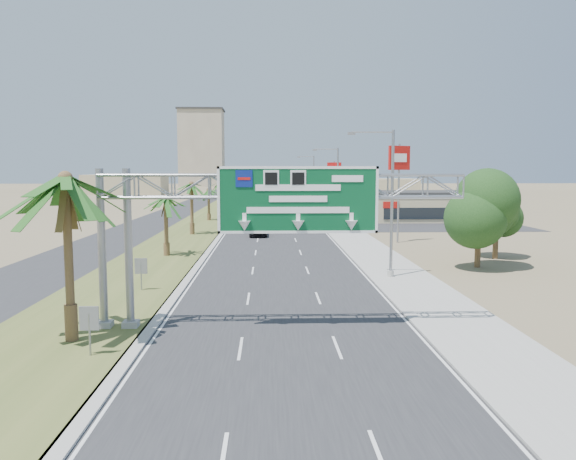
# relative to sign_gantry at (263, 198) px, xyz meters

# --- Properties ---
(ground) EXTENTS (600.00, 600.00, 0.00)m
(ground) POSITION_rel_sign_gantry_xyz_m (1.06, -9.93, -6.06)
(ground) COLOR #8C7A59
(ground) RESTS_ON ground
(road) EXTENTS (12.00, 300.00, 0.02)m
(road) POSITION_rel_sign_gantry_xyz_m (1.06, 100.07, -6.05)
(road) COLOR #28282B
(road) RESTS_ON ground
(sidewalk_right) EXTENTS (4.00, 300.00, 0.10)m
(sidewalk_right) POSITION_rel_sign_gantry_xyz_m (9.56, 100.07, -6.01)
(sidewalk_right) COLOR #9E9B93
(sidewalk_right) RESTS_ON ground
(median_grass) EXTENTS (7.00, 300.00, 0.12)m
(median_grass) POSITION_rel_sign_gantry_xyz_m (-8.94, 100.07, -6.00)
(median_grass) COLOR #4E5A27
(median_grass) RESTS_ON ground
(opposing_road) EXTENTS (8.00, 300.00, 0.02)m
(opposing_road) POSITION_rel_sign_gantry_xyz_m (-15.94, 100.07, -6.05)
(opposing_road) COLOR #28282B
(opposing_road) RESTS_ON ground
(sign_gantry) EXTENTS (16.75, 1.24, 7.50)m
(sign_gantry) POSITION_rel_sign_gantry_xyz_m (0.00, 0.00, 0.00)
(sign_gantry) COLOR gray
(sign_gantry) RESTS_ON ground
(palm_near) EXTENTS (5.70, 5.70, 8.35)m
(palm_near) POSITION_rel_sign_gantry_xyz_m (-8.14, -1.93, 0.87)
(palm_near) COLOR brown
(palm_near) RESTS_ON ground
(palm_row_b) EXTENTS (3.99, 3.99, 5.95)m
(palm_row_b) POSITION_rel_sign_gantry_xyz_m (-8.44, 22.07, -1.16)
(palm_row_b) COLOR brown
(palm_row_b) RESTS_ON ground
(palm_row_c) EXTENTS (3.99, 3.99, 6.75)m
(palm_row_c) POSITION_rel_sign_gantry_xyz_m (-8.44, 38.07, -0.39)
(palm_row_c) COLOR brown
(palm_row_c) RESTS_ON ground
(palm_row_d) EXTENTS (3.99, 3.99, 5.45)m
(palm_row_d) POSITION_rel_sign_gantry_xyz_m (-8.44, 56.07, -1.64)
(palm_row_d) COLOR brown
(palm_row_d) RESTS_ON ground
(palm_row_e) EXTENTS (3.99, 3.99, 6.15)m
(palm_row_e) POSITION_rel_sign_gantry_xyz_m (-8.44, 75.07, -0.97)
(palm_row_e) COLOR brown
(palm_row_e) RESTS_ON ground
(palm_row_f) EXTENTS (3.99, 3.99, 5.75)m
(palm_row_f) POSITION_rel_sign_gantry_xyz_m (-8.44, 100.07, -1.35)
(palm_row_f) COLOR brown
(palm_row_f) RESTS_ON ground
(streetlight_near) EXTENTS (3.27, 0.44, 10.00)m
(streetlight_near) POSITION_rel_sign_gantry_xyz_m (8.36, 12.07, -1.36)
(streetlight_near) COLOR gray
(streetlight_near) RESTS_ON ground
(streetlight_mid) EXTENTS (3.27, 0.44, 10.00)m
(streetlight_mid) POSITION_rel_sign_gantry_xyz_m (8.36, 42.07, -1.36)
(streetlight_mid) COLOR gray
(streetlight_mid) RESTS_ON ground
(streetlight_far) EXTENTS (3.27, 0.44, 10.00)m
(streetlight_far) POSITION_rel_sign_gantry_xyz_m (8.36, 78.07, -1.36)
(streetlight_far) COLOR gray
(streetlight_far) RESTS_ON ground
(signal_mast) EXTENTS (10.28, 0.71, 8.00)m
(signal_mast) POSITION_rel_sign_gantry_xyz_m (6.23, 62.05, -1.21)
(signal_mast) COLOR gray
(signal_mast) RESTS_ON ground
(store_building) EXTENTS (18.00, 10.00, 4.00)m
(store_building) POSITION_rel_sign_gantry_xyz_m (23.06, 56.07, -4.06)
(store_building) COLOR tan
(store_building) RESTS_ON ground
(oak_near) EXTENTS (4.50, 4.50, 6.80)m
(oak_near) POSITION_rel_sign_gantry_xyz_m (16.06, 16.07, -1.53)
(oak_near) COLOR brown
(oak_near) RESTS_ON ground
(oak_far) EXTENTS (3.50, 3.50, 5.60)m
(oak_far) POSITION_rel_sign_gantry_xyz_m (19.06, 20.07, -2.24)
(oak_far) COLOR brown
(oak_far) RESTS_ON ground
(median_signback_a) EXTENTS (0.75, 0.08, 2.08)m
(median_signback_a) POSITION_rel_sign_gantry_xyz_m (-6.74, -3.93, -4.61)
(median_signback_a) COLOR gray
(median_signback_a) RESTS_ON ground
(median_signback_b) EXTENTS (0.75, 0.08, 2.08)m
(median_signback_b) POSITION_rel_sign_gantry_xyz_m (-7.44, 8.07, -4.61)
(median_signback_b) COLOR gray
(median_signback_b) RESTS_ON ground
(tower_distant) EXTENTS (20.00, 16.00, 35.00)m
(tower_distant) POSITION_rel_sign_gantry_xyz_m (-30.94, 240.07, 11.44)
(tower_distant) COLOR tan
(tower_distant) RESTS_ON ground
(building_distant_left) EXTENTS (24.00, 14.00, 6.00)m
(building_distant_left) POSITION_rel_sign_gantry_xyz_m (-43.94, 150.07, -3.06)
(building_distant_left) COLOR tan
(building_distant_left) RESTS_ON ground
(building_distant_right) EXTENTS (20.00, 12.00, 5.00)m
(building_distant_right) POSITION_rel_sign_gantry_xyz_m (31.06, 130.07, -3.56)
(building_distant_right) COLOR tan
(building_distant_right) RESTS_ON ground
(car_left_lane) EXTENTS (2.06, 4.99, 1.69)m
(car_left_lane) POSITION_rel_sign_gantry_xyz_m (-0.94, 36.94, -5.21)
(car_left_lane) COLOR black
(car_left_lane) RESTS_ON ground
(car_mid_lane) EXTENTS (1.93, 4.36, 1.39)m
(car_mid_lane) POSITION_rel_sign_gantry_xyz_m (2.56, 48.49, -5.36)
(car_mid_lane) COLOR maroon
(car_mid_lane) RESTS_ON ground
(car_right_lane) EXTENTS (2.71, 4.89, 1.29)m
(car_right_lane) POSITION_rel_sign_gantry_xyz_m (6.56, 62.45, -5.41)
(car_right_lane) COLOR gray
(car_right_lane) RESTS_ON ground
(car_far) EXTENTS (2.25, 5.15, 1.47)m
(car_far) POSITION_rel_sign_gantry_xyz_m (-3.60, 71.04, -5.32)
(car_far) COLOR black
(car_far) RESTS_ON ground
(pole_sign_red_near) EXTENTS (2.34, 1.16, 9.97)m
(pole_sign_red_near) POSITION_rel_sign_gantry_xyz_m (13.37, 30.84, 1.85)
(pole_sign_red_near) COLOR gray
(pole_sign_red_near) RESTS_ON ground
(pole_sign_blue) EXTENTS (2.02, 0.56, 7.05)m
(pole_sign_blue) POSITION_rel_sign_gantry_xyz_m (11.33, 54.93, -0.95)
(pole_sign_blue) COLOR gray
(pole_sign_blue) RESTS_ON ground
(pole_sign_red_far) EXTENTS (2.19, 0.94, 8.75)m
(pole_sign_red_far) POSITION_rel_sign_gantry_xyz_m (10.51, 62.38, 0.87)
(pole_sign_red_far) COLOR gray
(pole_sign_red_far) RESTS_ON ground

